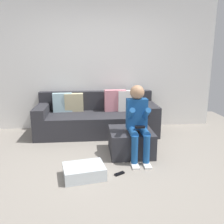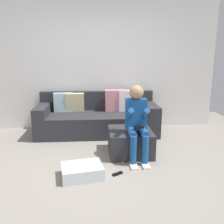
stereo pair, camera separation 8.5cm
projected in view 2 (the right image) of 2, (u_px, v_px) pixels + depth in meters
The scene contains 8 objects.
ground_plane at pixel (103, 170), 3.27m from camera, with size 6.41×6.41×0.00m, color gray.
wall_back at pixel (99, 65), 5.00m from camera, with size 4.93×0.10×2.67m, color white.
couch_sectional at pixel (98, 118), 4.81m from camera, with size 2.34×0.92×0.84m.
ottoman at pixel (130, 142), 3.80m from camera, with size 0.67×0.69×0.38m, color #2D2D33.
person_seated at pixel (137, 119), 3.52m from camera, with size 0.31×0.62×1.10m.
storage_bin at pixel (82, 171), 3.08m from camera, with size 0.52×0.39×0.16m, color silver.
remote_near_ottoman at pixel (117, 174), 3.15m from camera, with size 0.14×0.05×0.02m, color black.
remote_by_storage_bin at pixel (98, 170), 3.24m from camera, with size 0.15×0.06×0.02m, color black.
Camera 2 is at (-0.09, -3.00, 1.54)m, focal length 38.28 mm.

